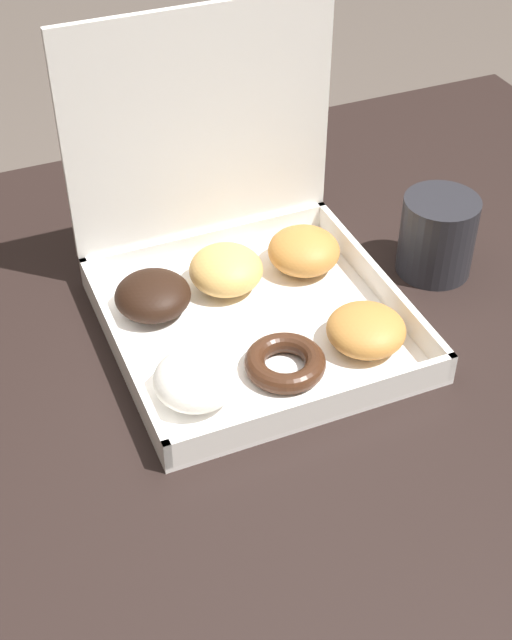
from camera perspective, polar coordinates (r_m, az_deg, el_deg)
dining_table at (r=1.09m, az=1.63°, el=-3.51°), size 1.18×0.89×0.73m
donut_box at (r=0.99m, az=-0.87°, el=2.88°), size 0.32×0.32×0.31m
coffee_mug at (r=1.08m, az=11.55°, el=5.39°), size 0.09×0.09×0.10m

